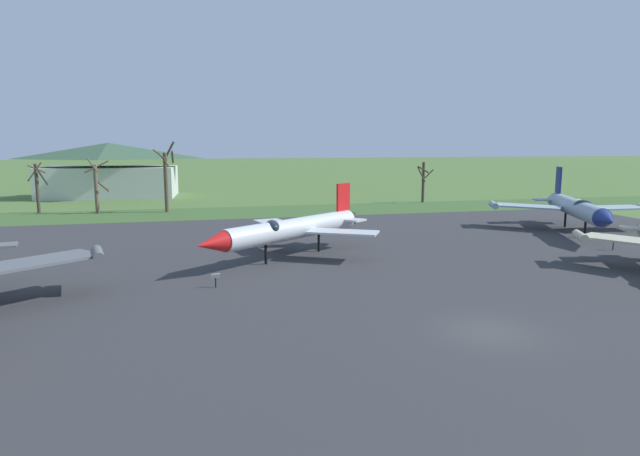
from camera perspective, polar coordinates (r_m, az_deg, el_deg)
The scene contains 12 objects.
ground_plane at distance 26.18m, azimuth 17.36°, elevation -10.49°, with size 600.00×600.00×0.00m, color #4C6B33.
asphalt_apron at distance 39.31m, azimuth 6.03°, elevation -3.62°, with size 73.56×50.18×0.05m, color #333335.
grass_verge_strip at distance 68.97m, azimuth -2.68°, elevation 1.81°, with size 133.56×12.00×0.06m, color #3B5C2B.
jet_fighter_front_left at distance 39.98m, azimuth -3.22°, elevation -0.10°, with size 14.17×12.40×5.27m.
info_placard_front_left at distance 32.78m, azimuth -10.96°, elevation -5.31°, with size 0.54×0.29×0.90m.
jet_fighter_rear_center at distance 57.11m, azimuth 25.46°, elevation 1.92°, with size 14.92×16.96×6.06m.
info_placard_rear_center at distance 49.30m, azimuth 28.55°, elevation -1.36°, with size 0.63×0.24×1.03m.
bare_tree_far_left at distance 74.77m, azimuth -27.63°, elevation 4.04°, with size 2.43×2.46×6.27m.
bare_tree_left_of_center at distance 71.40m, azimuth -22.48°, elevation 4.03°, with size 2.93×2.95×6.80m.
bare_tree_center at distance 69.79m, azimuth -15.90°, elevation 5.20°, with size 2.69×2.70×8.83m.
bare_tree_right_of_center at distance 80.09m, azimuth 10.84°, elevation 4.95°, with size 2.57×2.58×5.88m.
visitor_building at distance 93.44m, azimuth -21.33°, elevation 5.66°, with size 22.05×12.76×8.66m.
Camera 1 is at (-13.02, -21.06, 8.50)m, focal length 30.33 mm.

